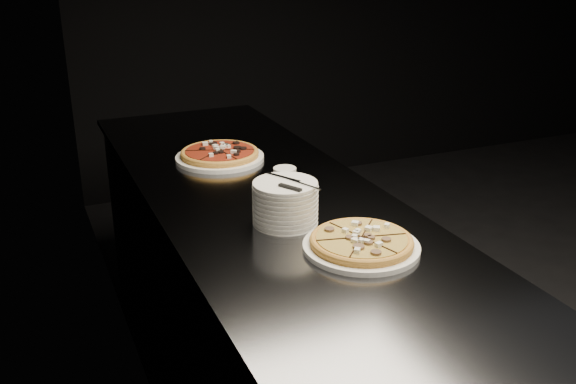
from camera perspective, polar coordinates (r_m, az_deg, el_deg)
name	(u,v)px	position (r m, az deg, el deg)	size (l,w,h in m)	color
wall_left	(144,55)	(1.81, -12.72, 11.77)	(0.02, 5.00, 2.80)	black
counter	(273,322)	(2.26, -1.34, -11.51)	(0.74, 2.44, 0.92)	#58595F
pizza_mushroom	(361,243)	(1.72, 6.54, -4.51)	(0.34, 0.34, 0.04)	white
pizza_tomato	(220,155)	(2.42, -6.08, 3.33)	(0.38, 0.38, 0.04)	white
plate_stack	(285,203)	(1.85, -0.24, -0.97)	(0.19, 0.19, 0.13)	white
cutlery	(290,183)	(1.82, 0.15, 0.82)	(0.08, 0.20, 0.01)	silver
ramekin	(285,177)	(2.14, -0.29, 1.37)	(0.08, 0.08, 0.07)	silver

